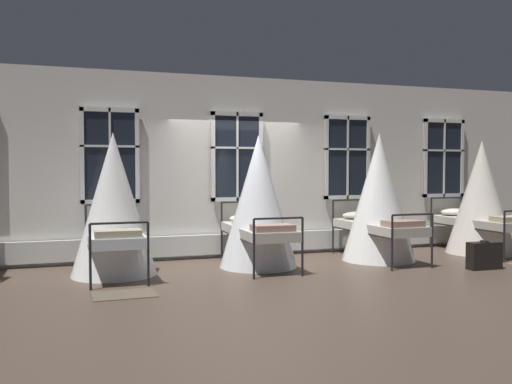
% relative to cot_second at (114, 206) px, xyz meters
% --- Properties ---
extents(ground, '(26.28, 26.28, 0.00)m').
position_rel_cot_second_xyz_m(ground, '(2.28, 0.03, -1.05)').
color(ground, '#4C3D33').
extents(back_wall_with_windows, '(14.14, 0.10, 3.31)m').
position_rel_cot_second_xyz_m(back_wall_with_windows, '(2.28, 1.18, 0.61)').
color(back_wall_with_windows, silver).
rests_on(back_wall_with_windows, ground).
extents(window_bank, '(10.01, 0.10, 2.58)m').
position_rel_cot_second_xyz_m(window_bank, '(2.28, 1.06, -0.11)').
color(window_bank, black).
rests_on(window_bank, ground).
extents(cot_second, '(1.29, 2.00, 2.17)m').
position_rel_cot_second_xyz_m(cot_second, '(0.00, 0.00, 0.00)').
color(cot_second, black).
rests_on(cot_second, ground).
extents(cot_third, '(1.29, 2.01, 2.18)m').
position_rel_cot_second_xyz_m(cot_third, '(2.32, -0.02, 0.00)').
color(cot_third, black).
rests_on(cot_third, ground).
extents(cot_fourth, '(1.29, 2.02, 2.26)m').
position_rel_cot_second_xyz_m(cot_fourth, '(4.55, -0.08, 0.04)').
color(cot_fourth, black).
rests_on(cot_fourth, ground).
extents(cot_fifth, '(1.29, 2.02, 2.17)m').
position_rel_cot_second_xyz_m(cot_fifth, '(6.84, 0.00, -0.00)').
color(cot_fifth, black).
rests_on(cot_fifth, ground).
extents(rug_second, '(0.81, 0.58, 0.01)m').
position_rel_cot_second_xyz_m(rug_second, '(0.02, -1.41, -1.04)').
color(rug_second, brown).
rests_on(rug_second, ground).
extents(suitcase_dark, '(0.56, 0.22, 0.47)m').
position_rel_cot_second_xyz_m(suitcase_dark, '(5.69, -1.42, -0.83)').
color(suitcase_dark, black).
rests_on(suitcase_dark, ground).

